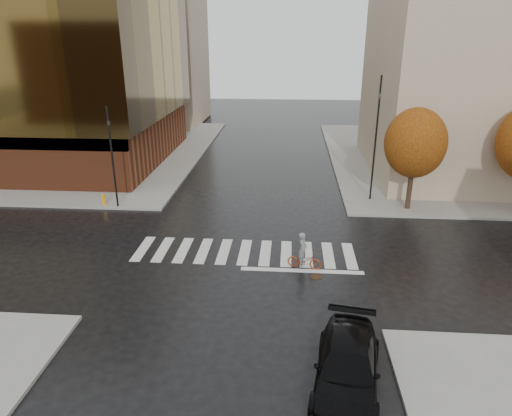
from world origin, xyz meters
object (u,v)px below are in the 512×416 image
Objects in this scene: traffic_light_ne at (377,129)px; fire_hydrant at (104,199)px; sedan at (347,367)px; traffic_light_nw at (112,152)px; cyclist at (304,256)px.

traffic_light_ne reaches higher than fire_hydrant.
sedan is 6.63× the size of fire_hydrant.
cyclist is at bearing 49.47° from traffic_light_nw.
traffic_light_nw is 3.38m from fire_hydrant.
traffic_light_nw is at bearing 69.73° from cyclist.
traffic_light_ne is 18.55m from fire_hydrant.
cyclist reaches higher than fire_hydrant.
cyclist is 11.90m from traffic_light_ne.
fire_hydrant is at bearing -110.67° from traffic_light_nw.
traffic_light_nw is at bearing -11.31° from fire_hydrant.
traffic_light_ne is 10.78× the size of fire_hydrant.
sedan reaches higher than fire_hydrant.
cyclist is at bearing 108.22° from sedan.
traffic_light_nw reaches higher than sedan.
traffic_light_nw reaches higher than fire_hydrant.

